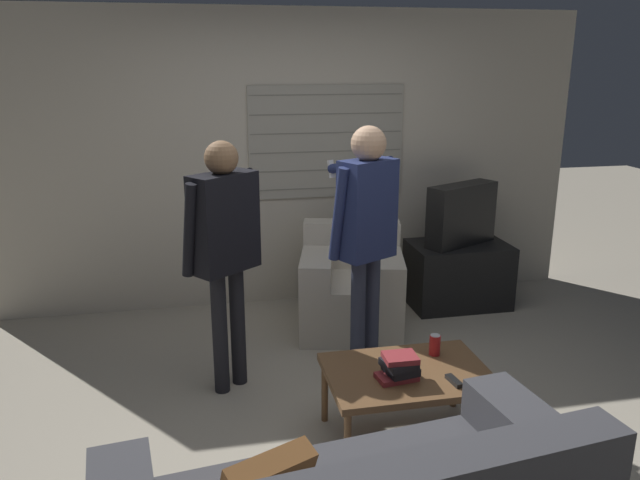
{
  "coord_description": "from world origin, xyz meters",
  "views": [
    {
      "loc": [
        -0.84,
        -3.33,
        2.13
      ],
      "look_at": [
        -0.06,
        0.48,
        1.0
      ],
      "focal_mm": 35.0,
      "sensor_mm": 36.0,
      "label": 1
    }
  ],
  "objects_px": {
    "tv": "(461,214)",
    "soda_can": "(435,345)",
    "person_right_standing": "(366,222)",
    "armchair_beige": "(351,288)",
    "book_stack": "(399,367)",
    "person_left_standing": "(224,236)",
    "spare_remote": "(454,381)",
    "coffee_table": "(408,378)"
  },
  "relations": [
    {
      "from": "coffee_table",
      "to": "tv",
      "type": "bearing_deg",
      "value": 59.12
    },
    {
      "from": "coffee_table",
      "to": "soda_can",
      "type": "height_order",
      "value": "soda_can"
    },
    {
      "from": "soda_can",
      "to": "tv",
      "type": "bearing_deg",
      "value": 62.23
    },
    {
      "from": "person_right_standing",
      "to": "soda_can",
      "type": "bearing_deg",
      "value": -95.75
    },
    {
      "from": "tv",
      "to": "soda_can",
      "type": "bearing_deg",
      "value": 36.41
    },
    {
      "from": "person_left_standing",
      "to": "spare_remote",
      "type": "height_order",
      "value": "person_left_standing"
    },
    {
      "from": "armchair_beige",
      "to": "person_right_standing",
      "type": "distance_m",
      "value": 1.1
    },
    {
      "from": "tv",
      "to": "spare_remote",
      "type": "xyz_separation_m",
      "value": [
        -0.93,
        -2.08,
        -0.38
      ]
    },
    {
      "from": "person_left_standing",
      "to": "soda_can",
      "type": "height_order",
      "value": "person_left_standing"
    },
    {
      "from": "tv",
      "to": "person_right_standing",
      "type": "xyz_separation_m",
      "value": [
        -1.17,
        -1.09,
        0.27
      ]
    },
    {
      "from": "person_left_standing",
      "to": "spare_remote",
      "type": "distance_m",
      "value": 1.65
    },
    {
      "from": "person_left_standing",
      "to": "tv",
      "type": "bearing_deg",
      "value": -10.57
    },
    {
      "from": "tv",
      "to": "soda_can",
      "type": "distance_m",
      "value": 1.99
    },
    {
      "from": "tv",
      "to": "soda_can",
      "type": "xyz_separation_m",
      "value": [
        -0.91,
        -1.73,
        -0.33
      ]
    },
    {
      "from": "person_left_standing",
      "to": "soda_can",
      "type": "xyz_separation_m",
      "value": [
        1.18,
        -0.66,
        -0.55
      ]
    },
    {
      "from": "soda_can",
      "to": "spare_remote",
      "type": "relative_size",
      "value": 0.94
    },
    {
      "from": "spare_remote",
      "to": "person_left_standing",
      "type": "bearing_deg",
      "value": 131.17
    },
    {
      "from": "armchair_beige",
      "to": "book_stack",
      "type": "bearing_deg",
      "value": 98.34
    },
    {
      "from": "person_right_standing",
      "to": "soda_can",
      "type": "distance_m",
      "value": 0.92
    },
    {
      "from": "tv",
      "to": "person_left_standing",
      "type": "relative_size",
      "value": 0.43
    },
    {
      "from": "armchair_beige",
      "to": "tv",
      "type": "bearing_deg",
      "value": -150.52
    },
    {
      "from": "book_stack",
      "to": "soda_can",
      "type": "xyz_separation_m",
      "value": [
        0.3,
        0.24,
        -0.01
      ]
    },
    {
      "from": "person_right_standing",
      "to": "spare_remote",
      "type": "relative_size",
      "value": 12.9
    },
    {
      "from": "armchair_beige",
      "to": "coffee_table",
      "type": "distance_m",
      "value": 1.6
    },
    {
      "from": "book_stack",
      "to": "coffee_table",
      "type": "bearing_deg",
      "value": 42.84
    },
    {
      "from": "coffee_table",
      "to": "person_right_standing",
      "type": "height_order",
      "value": "person_right_standing"
    },
    {
      "from": "tv",
      "to": "book_stack",
      "type": "relative_size",
      "value": 2.97
    },
    {
      "from": "tv",
      "to": "person_right_standing",
      "type": "relative_size",
      "value": 0.41
    },
    {
      "from": "person_right_standing",
      "to": "soda_can",
      "type": "height_order",
      "value": "person_right_standing"
    },
    {
      "from": "coffee_table",
      "to": "tv",
      "type": "relative_size",
      "value": 1.3
    },
    {
      "from": "coffee_table",
      "to": "book_stack",
      "type": "distance_m",
      "value": 0.16
    },
    {
      "from": "armchair_beige",
      "to": "person_left_standing",
      "type": "xyz_separation_m",
      "value": [
        -1.04,
        -0.77,
        0.71
      ]
    },
    {
      "from": "armchair_beige",
      "to": "coffee_table",
      "type": "relative_size",
      "value": 1.05
    },
    {
      "from": "book_stack",
      "to": "soda_can",
      "type": "bearing_deg",
      "value": 38.23
    },
    {
      "from": "tv",
      "to": "spare_remote",
      "type": "distance_m",
      "value": 2.31
    },
    {
      "from": "armchair_beige",
      "to": "tv",
      "type": "xyz_separation_m",
      "value": [
        1.05,
        0.3,
        0.49
      ]
    },
    {
      "from": "soda_can",
      "to": "spare_remote",
      "type": "bearing_deg",
      "value": -93.63
    },
    {
      "from": "tv",
      "to": "person_right_standing",
      "type": "distance_m",
      "value": 1.63
    },
    {
      "from": "person_left_standing",
      "to": "person_right_standing",
      "type": "bearing_deg",
      "value": -39.09
    },
    {
      "from": "armchair_beige",
      "to": "soda_can",
      "type": "xyz_separation_m",
      "value": [
        0.14,
        -1.44,
        0.16
      ]
    },
    {
      "from": "coffee_table",
      "to": "spare_remote",
      "type": "distance_m",
      "value": 0.27
    },
    {
      "from": "person_right_standing",
      "to": "person_left_standing",
      "type": "bearing_deg",
      "value": 150.66
    }
  ]
}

